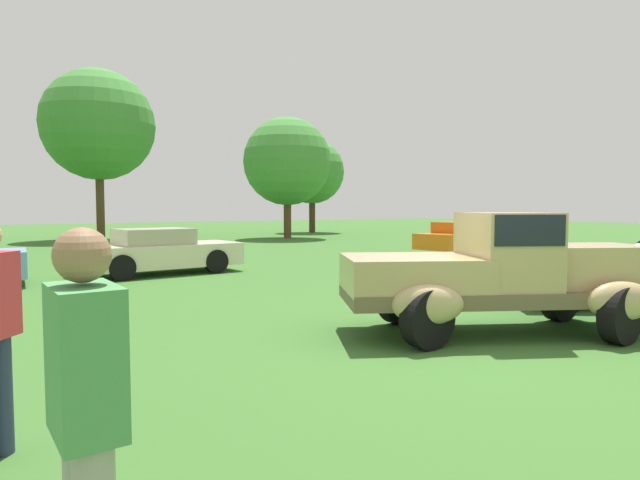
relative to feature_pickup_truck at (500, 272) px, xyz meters
The scene contains 9 objects.
ground_plane 1.06m from the feature_pickup_truck, behind, with size 120.00×120.00×0.00m, color #386628.
feature_pickup_truck is the anchor object (origin of this frame).
neighbor_convertible 3.92m from the feature_pickup_truck, ahead, with size 4.45×4.00×1.40m.
show_car_cream 9.56m from the feature_pickup_truck, 100.97° to the left, with size 4.26×1.91×1.22m.
show_car_orange 13.63m from the feature_pickup_truck, 42.53° to the left, with size 4.26×2.14×1.22m.
spectator_between_cars 6.33m from the feature_pickup_truck, 157.66° to the right, with size 0.24×0.40×1.69m.
treeline_mid_left 26.98m from the feature_pickup_truck, 89.23° to the left, with size 6.04×6.04×9.34m.
treeline_center 24.05m from the feature_pickup_truck, 66.14° to the left, with size 5.07×5.07×6.99m.
treeline_mid_right 30.85m from the feature_pickup_truck, 61.22° to the left, with size 4.58×4.58×6.65m.
Camera 1 is at (-5.66, -4.58, 1.76)m, focal length 29.72 mm.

